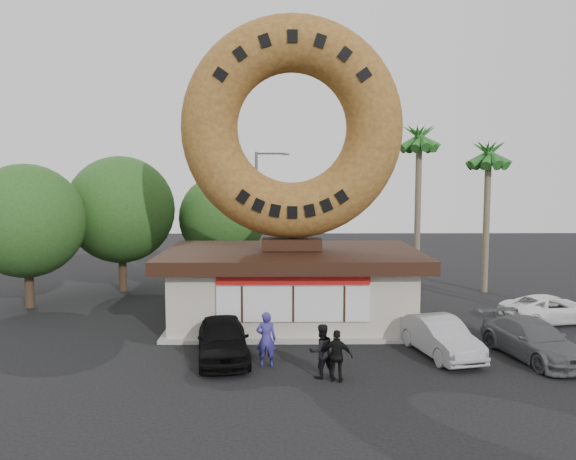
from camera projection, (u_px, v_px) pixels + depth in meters
The scene contains 16 objects.
ground at pixel (295, 368), 19.15m from camera, with size 90.00×90.00×0.00m, color black.
donut_shop at pixel (292, 284), 24.93m from camera, with size 11.20×7.20×3.80m.
giant_donut at pixel (292, 128), 24.28m from camera, with size 9.61×9.61×2.45m, color olive.
tree_west at pixel (121, 210), 31.53m from camera, with size 6.00×6.00×7.65m.
tree_mid at pixel (223, 218), 33.64m from camera, with size 5.20×5.20×6.63m.
tree_far at pixel (26, 221), 27.54m from camera, with size 5.60×5.60×7.14m.
palm_near at pixel (419, 143), 32.35m from camera, with size 2.60×2.60×9.75m.
palm_far at pixel (489, 159), 30.99m from camera, with size 2.60×2.60×8.75m.
street_lamp at pixel (259, 209), 34.62m from camera, with size 2.11×0.20×8.00m.
person_left at pixel (266, 339), 19.28m from camera, with size 0.69×0.46×1.90m, color navy.
person_center at pixel (321, 351), 18.19m from camera, with size 0.86×0.67×1.77m, color black.
person_right at pixel (337, 356), 17.80m from camera, with size 0.99×0.41×1.68m, color black.
car_black at pixel (223, 339), 20.02m from camera, with size 1.77×4.40×1.50m, color black.
car_silver at pixel (440, 337), 20.48m from camera, with size 1.46×4.19×1.38m, color #9C9BA0.
car_grey at pixel (533, 340), 20.16m from camera, with size 1.89×4.66×1.35m, color #55575A.
car_white at pixel (552, 309), 25.02m from camera, with size 2.04×4.43×1.23m, color white.
Camera 1 is at (-0.45, -18.60, 6.55)m, focal length 35.00 mm.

